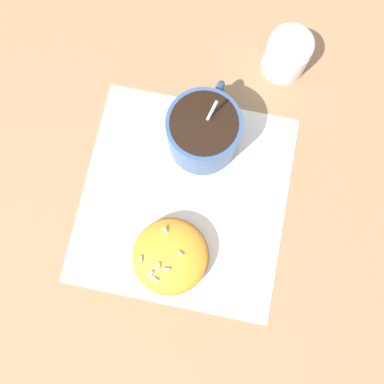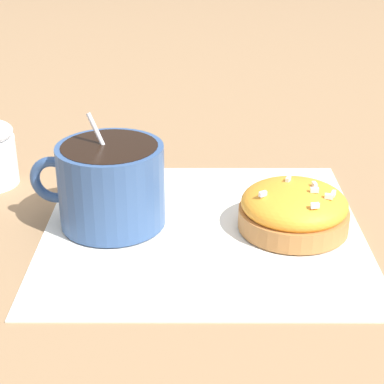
% 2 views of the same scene
% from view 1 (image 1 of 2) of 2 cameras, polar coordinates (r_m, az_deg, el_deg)
% --- Properties ---
extents(ground_plane, '(3.00, 3.00, 0.00)m').
position_cam_1_polar(ground_plane, '(0.51, -1.19, -0.90)').
color(ground_plane, '#93704C').
extents(paper_napkin, '(0.28, 0.28, 0.00)m').
position_cam_1_polar(paper_napkin, '(0.51, -1.20, -0.87)').
color(paper_napkin, white).
rests_on(paper_napkin, ground_plane).
extents(coffee_cup, '(0.12, 0.09, 0.10)m').
position_cam_1_polar(coffee_cup, '(0.49, 1.78, 9.17)').
color(coffee_cup, '#335184').
rests_on(coffee_cup, paper_napkin).
extents(frosted_pastry, '(0.10, 0.10, 0.04)m').
position_cam_1_polar(frosted_pastry, '(0.48, -3.82, -9.61)').
color(frosted_pastry, '#B2753D').
rests_on(frosted_pastry, paper_napkin).
extents(sugar_bowl, '(0.06, 0.06, 0.07)m').
position_cam_1_polar(sugar_bowl, '(0.56, 14.40, 19.86)').
color(sugar_bowl, white).
rests_on(sugar_bowl, ground_plane).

